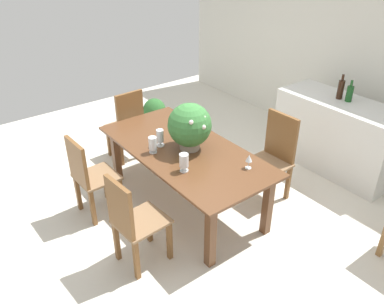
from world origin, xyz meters
name	(u,v)px	position (x,y,z in m)	size (l,w,h in m)	color
ground_plane	(196,198)	(0.00, 0.00, 0.00)	(7.04, 7.04, 0.00)	silver
back_wall	(345,54)	(0.00, 2.60, 1.30)	(6.40, 0.10, 2.60)	silver
dining_table	(184,157)	(0.00, -0.17, 0.63)	(2.10, 1.02, 0.74)	brown
chair_head_end	(128,123)	(-1.29, -0.17, 0.55)	(0.42, 0.44, 1.01)	brown
chair_far_right	(274,153)	(0.47, 0.77, 0.57)	(0.47, 0.43, 1.03)	brown
chair_near_right	(132,220)	(0.48, -1.12, 0.54)	(0.44, 0.49, 0.99)	brown
chair_near_left	(88,174)	(-0.47, -1.11, 0.53)	(0.44, 0.44, 0.96)	brown
flower_centerpiece	(190,126)	(0.03, -0.12, 1.01)	(0.48, 0.47, 0.52)	gray
crystal_vase_left	(184,161)	(0.36, -0.44, 0.85)	(0.09, 0.09, 0.19)	silver
crystal_vase_center_near	(160,137)	(-0.22, -0.34, 0.85)	(0.09, 0.09, 0.19)	silver
crystal_vase_right	(153,144)	(-0.13, -0.49, 0.84)	(0.09, 0.09, 0.18)	silver
wine_glass	(249,159)	(0.70, 0.10, 0.85)	(0.07, 0.07, 0.15)	silver
kitchen_counter	(337,135)	(0.54, 1.91, 0.47)	(1.60, 0.65, 0.94)	silver
wine_bottle_green	(341,89)	(0.44, 1.93, 1.07)	(0.08, 0.08, 0.31)	black
wine_bottle_amber	(350,93)	(0.56, 1.95, 1.05)	(0.08, 0.08, 0.27)	#194C1E
potted_plant_floor	(155,112)	(-1.90, 0.63, 0.27)	(0.36, 0.36, 0.50)	#9E9384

